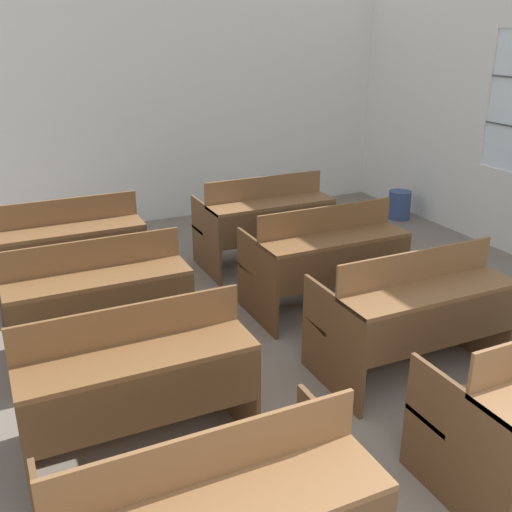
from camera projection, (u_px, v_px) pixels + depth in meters
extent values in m
cube|color=silver|center=(119.00, 109.00, 7.12)|extent=(7.21, 0.06, 2.84)
cube|color=silver|center=(423.00, 89.00, 7.50)|extent=(0.06, 2.24, 1.46)
cube|color=brown|center=(338.00, 494.00, 2.75)|extent=(0.03, 0.76, 0.72)
cube|color=brown|center=(228.00, 510.00, 2.20)|extent=(1.29, 0.36, 0.03)
cube|color=brown|center=(210.00, 454.00, 2.30)|extent=(1.29, 0.02, 0.22)
cube|color=brown|center=(192.00, 499.00, 2.68)|extent=(1.29, 0.32, 0.03)
cube|color=brown|center=(455.00, 450.00, 3.03)|extent=(0.03, 0.76, 0.72)
cube|color=brown|center=(506.00, 427.00, 3.55)|extent=(1.23, 0.04, 0.04)
cube|color=#54371E|center=(20.00, 421.00, 3.25)|extent=(0.03, 0.76, 0.72)
cube|color=#54371E|center=(233.00, 368.00, 3.75)|extent=(0.03, 0.76, 0.72)
cube|color=brown|center=(139.00, 357.00, 3.20)|extent=(1.29, 0.36, 0.03)
cube|color=#54371E|center=(150.00, 402.00, 3.13)|extent=(1.23, 0.02, 0.33)
cube|color=brown|center=(129.00, 323.00, 3.30)|extent=(1.29, 0.02, 0.22)
cube|color=brown|center=(125.00, 369.00, 3.68)|extent=(1.29, 0.32, 0.03)
cube|color=#54371E|center=(128.00, 404.00, 3.77)|extent=(1.23, 0.04, 0.04)
cube|color=brown|center=(332.00, 343.00, 4.04)|extent=(0.03, 0.76, 0.72)
cube|color=brown|center=(474.00, 308.00, 4.54)|extent=(0.03, 0.76, 0.72)
cube|color=brown|center=(431.00, 292.00, 3.99)|extent=(1.29, 0.36, 0.03)
cube|color=brown|center=(446.00, 326.00, 3.91)|extent=(1.23, 0.02, 0.33)
cube|color=brown|center=(417.00, 266.00, 4.08)|extent=(1.29, 0.02, 0.22)
cube|color=brown|center=(388.00, 308.00, 4.46)|extent=(1.29, 0.32, 0.03)
cube|color=brown|center=(386.00, 338.00, 4.55)|extent=(1.23, 0.04, 0.04)
cube|color=brown|center=(8.00, 328.00, 4.24)|extent=(0.03, 0.76, 0.72)
cube|color=brown|center=(178.00, 296.00, 4.74)|extent=(0.03, 0.76, 0.72)
cube|color=brown|center=(99.00, 279.00, 4.19)|extent=(1.29, 0.36, 0.03)
cube|color=brown|center=(106.00, 311.00, 4.12)|extent=(1.23, 0.02, 0.33)
cube|color=brown|center=(92.00, 254.00, 4.29)|extent=(1.29, 0.02, 0.22)
cube|color=brown|center=(91.00, 296.00, 4.67)|extent=(1.29, 0.32, 0.03)
cube|color=brown|center=(95.00, 324.00, 4.76)|extent=(1.23, 0.04, 0.04)
cube|color=brown|center=(257.00, 281.00, 5.01)|extent=(0.03, 0.76, 0.72)
cube|color=brown|center=(380.00, 258.00, 5.51)|extent=(0.03, 0.76, 0.72)
cube|color=brown|center=(336.00, 239.00, 4.96)|extent=(1.29, 0.36, 0.03)
cube|color=brown|center=(346.00, 266.00, 4.88)|extent=(1.23, 0.02, 0.33)
cube|color=brown|center=(326.00, 219.00, 5.05)|extent=(1.29, 0.02, 0.22)
cube|color=brown|center=(309.00, 257.00, 5.43)|extent=(1.29, 0.32, 0.03)
cube|color=brown|center=(308.00, 283.00, 5.52)|extent=(1.23, 0.04, 0.04)
cube|color=brown|center=(137.00, 249.00, 5.72)|extent=(0.03, 0.76, 0.72)
cube|color=brown|center=(69.00, 230.00, 5.17)|extent=(1.29, 0.36, 0.03)
cube|color=brown|center=(74.00, 256.00, 5.10)|extent=(1.23, 0.02, 0.33)
cube|color=brown|center=(64.00, 211.00, 5.27)|extent=(1.29, 0.02, 0.22)
cube|color=brown|center=(65.00, 248.00, 5.65)|extent=(1.29, 0.32, 0.03)
cube|color=brown|center=(68.00, 273.00, 5.74)|extent=(1.23, 0.04, 0.04)
cube|color=brown|center=(206.00, 239.00, 5.98)|extent=(0.03, 0.76, 0.72)
cube|color=brown|center=(315.00, 223.00, 6.48)|extent=(0.03, 0.76, 0.72)
cube|color=brown|center=(272.00, 203.00, 5.93)|extent=(1.29, 0.36, 0.03)
cube|color=brown|center=(279.00, 225.00, 5.86)|extent=(1.23, 0.02, 0.33)
cube|color=brown|center=(264.00, 187.00, 6.03)|extent=(1.29, 0.02, 0.22)
cube|color=brown|center=(254.00, 222.00, 6.41)|extent=(1.29, 0.32, 0.03)
cube|color=brown|center=(254.00, 244.00, 6.50)|extent=(1.23, 0.04, 0.04)
cylinder|color=#33477A|center=(399.00, 205.00, 7.75)|extent=(0.29, 0.29, 0.36)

